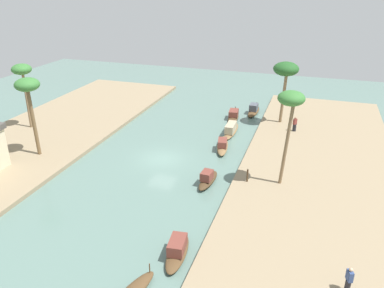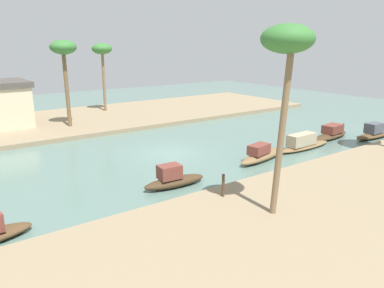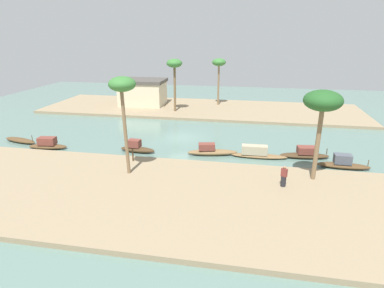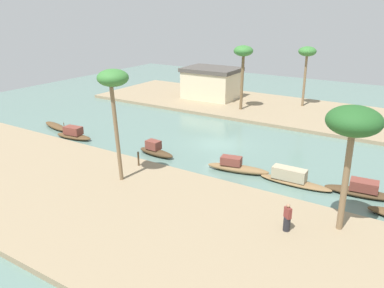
% 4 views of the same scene
% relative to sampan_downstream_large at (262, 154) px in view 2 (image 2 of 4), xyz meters
% --- Properties ---
extents(river_water, '(76.79, 76.79, 0.00)m').
position_rel_sampan_downstream_large_xyz_m(river_water, '(-4.20, 4.94, -0.41)').
color(river_water, slate).
rests_on(river_water, ground).
extents(riverbank_left, '(47.94, 13.76, 0.37)m').
position_rel_sampan_downstream_large_xyz_m(riverbank_left, '(-4.20, -9.48, -0.22)').
color(riverbank_left, '#937F60').
rests_on(riverbank_left, ground).
extents(riverbank_right, '(47.94, 13.76, 0.37)m').
position_rel_sampan_downstream_large_xyz_m(riverbank_right, '(-4.20, 19.37, -0.22)').
color(riverbank_right, '#937F60').
rests_on(riverbank_right, ground).
extents(sampan_downstream_large, '(4.98, 2.04, 1.17)m').
position_rel_sampan_downstream_large_xyz_m(sampan_downstream_large, '(0.00, 0.00, 0.00)').
color(sampan_downstream_large, brown).
rests_on(sampan_downstream_large, river_water).
extents(sampan_foreground, '(3.68, 1.28, 1.28)m').
position_rel_sampan_downstream_large_xyz_m(sampan_foreground, '(-7.42, -0.59, 0.04)').
color(sampan_foreground, '#47331E').
rests_on(sampan_foreground, river_water).
extents(sampan_midstream, '(4.53, 1.27, 1.27)m').
position_rel_sampan_downstream_large_xyz_m(sampan_midstream, '(11.90, -1.10, 0.02)').
color(sampan_midstream, brown).
rests_on(sampan_midstream, river_water).
extents(sampan_with_red_awning, '(5.28, 1.22, 1.20)m').
position_rel_sampan_downstream_large_xyz_m(sampan_with_red_awning, '(4.41, 0.13, 0.05)').
color(sampan_with_red_awning, brown).
rests_on(sampan_with_red_awning, river_water).
extents(sampan_open_hull, '(4.74, 1.68, 1.13)m').
position_rel_sampan_downstream_large_xyz_m(sampan_open_hull, '(8.95, 0.88, 0.01)').
color(sampan_open_hull, '#47331E').
rests_on(sampan_open_hull, river_water).
extents(mooring_post, '(0.14, 0.14, 1.13)m').
position_rel_sampan_downstream_large_xyz_m(mooring_post, '(-6.61, -3.80, 0.52)').
color(mooring_post, '#4C3823').
rests_on(mooring_post, riverbank_left).
extents(palm_tree_left_near, '(2.09, 2.09, 7.94)m').
position_rel_sampan_downstream_large_xyz_m(palm_tree_left_near, '(-5.99, -6.64, 6.96)').
color(palm_tree_left_near, '#7F6647').
rests_on(palm_tree_left_near, riverbank_left).
extents(palm_tree_right_tall, '(2.11, 2.11, 7.23)m').
position_rel_sampan_downstream_large_xyz_m(palm_tree_right_tall, '(-1.83, 21.97, 6.28)').
color(palm_tree_right_tall, '#7F6647').
rests_on(palm_tree_right_tall, riverbank_right).
extents(palm_tree_right_short, '(2.24, 2.24, 7.50)m').
position_rel_sampan_downstream_large_xyz_m(palm_tree_right_short, '(-7.56, 16.42, 6.45)').
color(palm_tree_right_short, brown).
rests_on(palm_tree_right_short, riverbank_right).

